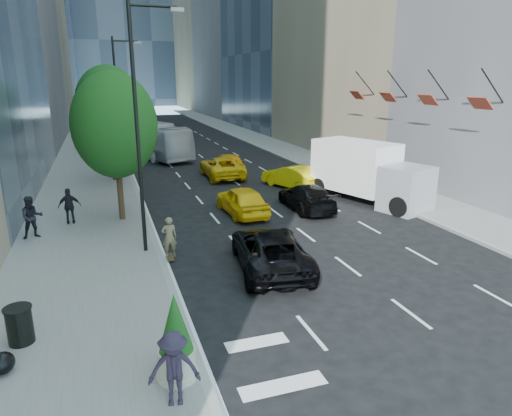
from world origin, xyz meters
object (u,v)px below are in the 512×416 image
object	(u,v)px
trash_can	(20,326)
black_sedan_mercedes	(307,197)
city_bus	(149,140)
planter_shrub	(176,338)
black_sedan_lincoln	(270,250)
box_truck	(368,172)
skateboarder	(169,240)

from	to	relation	value
trash_can	black_sedan_mercedes	bearing A→B (deg)	37.15
city_bus	planter_shrub	world-z (taller)	city_bus
black_sedan_lincoln	box_truck	world-z (taller)	box_truck
planter_shrub	skateboarder	bearing A→B (deg)	82.87
skateboarder	city_bus	bearing A→B (deg)	-91.50
black_sedan_lincoln	planter_shrub	distance (m)	7.43
black_sedan_lincoln	trash_can	xyz separation A→B (m)	(-8.47, -2.92, -0.11)
skateboarder	black_sedan_lincoln	size ratio (longest dim) A/B	0.31
skateboarder	city_bus	size ratio (longest dim) A/B	0.15
box_truck	skateboarder	bearing A→B (deg)	-175.56
skateboarder	box_truck	xyz separation A→B (m)	(12.69, 5.52, 0.94)
black_sedan_lincoln	city_bus	xyz separation A→B (m)	(-1.65, 28.15, 0.87)
black_sedan_lincoln	trash_can	distance (m)	8.96
black_sedan_mercedes	trash_can	distance (m)	16.74
black_sedan_lincoln	black_sedan_mercedes	distance (m)	8.68
skateboarder	trash_can	distance (m)	7.06
trash_can	planter_shrub	xyz separation A→B (m)	(3.87, -2.89, 0.55)
box_truck	trash_can	bearing A→B (deg)	-167.89
trash_can	box_truck	bearing A→B (deg)	31.20
planter_shrub	black_sedan_lincoln	bearing A→B (deg)	51.65
black_sedan_lincoln	planter_shrub	size ratio (longest dim) A/B	2.48
black_sedan_mercedes	planter_shrub	world-z (taller)	planter_shrub
skateboarder	trash_can	xyz separation A→B (m)	(-4.87, -5.11, -0.19)
skateboarder	city_bus	xyz separation A→B (m)	(1.95, 25.96, 0.78)
skateboarder	city_bus	world-z (taller)	city_bus
skateboarder	black_sedan_lincoln	world-z (taller)	skateboarder
trash_can	planter_shrub	bearing A→B (deg)	-36.74
black_sedan_mercedes	box_truck	size ratio (longest dim) A/B	0.64
trash_can	city_bus	bearing A→B (deg)	77.61
black_sedan_mercedes	skateboarder	bearing A→B (deg)	32.95
black_sedan_lincoln	box_truck	size ratio (longest dim) A/B	0.71
box_truck	trash_can	distance (m)	20.56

